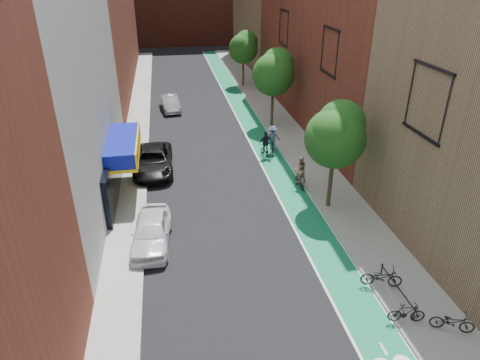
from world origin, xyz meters
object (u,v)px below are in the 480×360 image
cyclist_lane_mid (266,148)px  cyclist_lane_far (273,141)px  parked_car_white (151,231)px  parked_car_silver (170,103)px  cyclist_lane_near (300,174)px  parked_car_black (153,161)px

cyclist_lane_mid → cyclist_lane_far: 1.13m
cyclist_lane_far → cyclist_lane_mid: bearing=61.0°
parked_car_white → cyclist_lane_far: 13.67m
parked_car_white → parked_car_silver: (1.60, 22.33, -0.06)m
cyclist_lane_near → parked_car_white: bearing=22.2°
cyclist_lane_near → cyclist_lane_far: cyclist_lane_far is taller
parked_car_white → parked_car_black: size_ratio=0.82×
parked_car_black → cyclist_lane_mid: bearing=6.2°
cyclist_lane_far → parked_car_white: bearing=61.0°
parked_car_silver → cyclist_lane_near: bearing=-72.3°
parked_car_white → cyclist_lane_mid: size_ratio=2.21×
parked_car_white → cyclist_lane_mid: (8.17, 9.53, 0.01)m
parked_car_white → cyclist_lane_near: cyclist_lane_near is taller
parked_car_silver → cyclist_lane_mid: (6.57, -12.79, 0.07)m
cyclist_lane_near → cyclist_lane_mid: bearing=-81.9°
cyclist_lane_mid → parked_car_silver: bearing=-76.8°
cyclist_lane_near → cyclist_lane_far: 5.66m
parked_car_black → cyclist_lane_near: size_ratio=2.65×
parked_car_black → cyclist_lane_mid: size_ratio=2.70×
cyclist_lane_near → cyclist_lane_far: (-0.38, 5.65, 0.02)m
parked_car_white → parked_car_black: 8.77m
parked_car_black → cyclist_lane_mid: cyclist_lane_mid is taller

